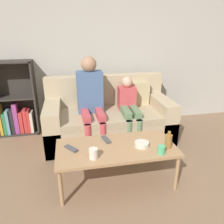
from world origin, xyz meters
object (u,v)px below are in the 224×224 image
cup_near (93,153)px  person_child (129,106)px  cup_far (161,150)px  bottle (168,141)px  coffee_table (116,150)px  snack_bowl (142,144)px  person_adult (91,95)px  tv_remote_0 (106,139)px  bookshelf (16,108)px  couch (109,119)px  tv_remote_1 (71,148)px

cup_near → person_child: bearing=58.9°
cup_far → bottle: bottle is taller
coffee_table → person_child: person_child is taller
person_child → snack_bowl: (-0.12, -0.94, -0.09)m
bottle → person_adult: bearing=122.3°
tv_remote_0 → snack_bowl: size_ratio=1.15×
person_adult → tv_remote_0: bearing=-85.8°
bookshelf → person_adult: (1.14, -0.54, 0.30)m
coffee_table → cup_far: 0.47m
couch → snack_bowl: bearing=-81.9°
person_adult → cup_far: person_adult is taller
tv_remote_0 → tv_remote_1: 0.40m
couch → cup_near: 1.28m
bookshelf → person_adult: 1.29m
tv_remote_0 → cup_near: bearing=-132.0°
coffee_table → person_adult: bearing=99.4°
person_adult → bottle: bearing=-58.9°
bookshelf → cup_far: (1.71, -1.71, 0.05)m
coffee_table → couch: bearing=83.7°
couch → bookshelf: (-1.41, 0.46, 0.12)m
person_adult → couch: bearing=15.4°
person_child → tv_remote_0: person_child is taller
couch → tv_remote_0: (-0.20, -0.88, 0.14)m
bookshelf → bottle: 2.44m
cup_far → person_adult: bearing=115.9°
tv_remote_1 → person_child: bearing=9.4°
couch → bookshelf: bearing=162.0°
cup_near → snack_bowl: size_ratio=0.68×
cup_near → coffee_table: bearing=32.4°
person_adult → snack_bowl: (0.43, -1.00, -0.27)m
cup_near → tv_remote_1: bearing=135.4°
cup_near → cup_far: 0.67m
couch → person_child: person_child is taller
person_adult → person_child: bearing=-7.2°
snack_bowl → tv_remote_0: bearing=150.8°
couch → person_child: 0.39m
cup_near → person_adult: bearing=84.8°
bookshelf → coffee_table: (1.30, -1.50, -0.03)m
cup_near → tv_remote_1: (-0.21, 0.21, -0.04)m
person_adult → bottle: 1.30m
tv_remote_1 → cup_near: bearing=-80.5°
bookshelf → coffee_table: 1.98m
person_adult → cup_near: person_adult is taller
snack_bowl → coffee_table: bearing=172.0°
couch → tv_remote_0: couch is taller
person_child → couch: bearing=154.7°
coffee_table → cup_near: (-0.26, -0.17, 0.09)m
cup_near → snack_bowl: 0.55m
tv_remote_1 → bottle: bearing=-45.2°
person_child → cup_near: 1.25m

